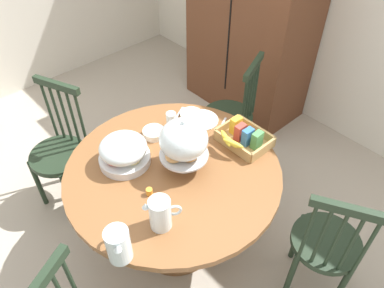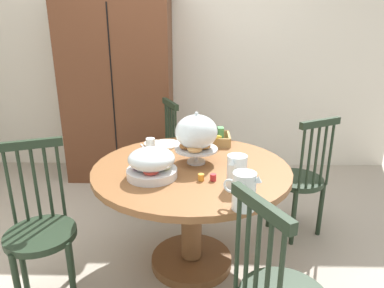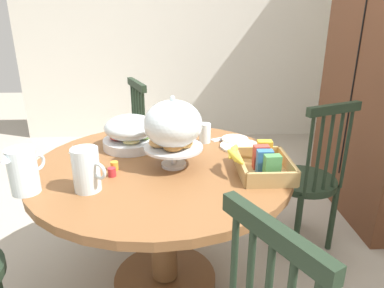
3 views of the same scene
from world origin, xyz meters
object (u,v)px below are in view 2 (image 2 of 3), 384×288
windsor_chair_facing_door (157,159)px  drinking_glass (151,146)px  cereal_basket (209,138)px  china_plate_small (154,143)px  fruit_platter_covered (152,164)px  cereal_bowl (147,157)px  milk_pitcher (237,173)px  wooden_armoire (119,87)px  windsor_chair_by_cabinet (299,181)px  china_plate_large (166,144)px  windsor_chair_far_side (41,232)px  orange_juice_pitcher (244,193)px  dining_table (192,195)px  pastry_stand_with_dome (196,134)px

windsor_chair_facing_door → drinking_glass: (0.04, -0.63, 0.34)m
cereal_basket → china_plate_small: cereal_basket is taller
fruit_platter_covered → cereal_bowl: bearing=104.8°
milk_pitcher → china_plate_small: size_ratio=1.23×
windsor_chair_facing_door → milk_pitcher: 1.35m
wooden_armoire → windsor_chair_by_cabinet: 2.07m
milk_pitcher → cereal_basket: size_ratio=0.58×
china_plate_large → cereal_bowl: size_ratio=1.57×
milk_pitcher → china_plate_large: milk_pitcher is taller
windsor_chair_far_side → china_plate_small: bearing=51.9°
windsor_chair_far_side → fruit_platter_covered: bearing=13.8°
orange_juice_pitcher → fruit_platter_covered: bearing=143.2°
dining_table → drinking_glass: bearing=141.1°
windsor_chair_by_cabinet → windsor_chair_far_side: bearing=-156.2°
dining_table → cereal_bowl: cereal_bowl is taller
wooden_armoire → windsor_chair_facing_door: (0.47, -0.72, -0.53)m
wooden_armoire → drinking_glass: wooden_armoire is taller
orange_juice_pitcher → cereal_bowl: 0.86m
windsor_chair_by_cabinet → drinking_glass: size_ratio=8.86×
windsor_chair_by_cabinet → fruit_platter_covered: windsor_chair_by_cabinet is taller
pastry_stand_with_dome → orange_juice_pitcher: size_ratio=1.82×
dining_table → cereal_bowl: 0.39m
milk_pitcher → drinking_glass: 0.76m
cereal_basket → wooden_armoire: bearing=129.4°
windsor_chair_far_side → pastry_stand_with_dome: (0.90, 0.39, 0.48)m
orange_juice_pitcher → cereal_bowl: orange_juice_pitcher is taller
china_plate_large → cereal_basket: bearing=6.6°
windsor_chair_by_cabinet → windsor_chair_far_side: (-1.70, -0.75, 0.00)m
china_plate_large → cereal_bowl: (-0.10, -0.33, 0.02)m
fruit_platter_covered → drinking_glass: size_ratio=2.73×
windsor_chair_facing_door → drinking_glass: bearing=-86.4°
wooden_armoire → china_plate_small: (0.51, -1.18, -0.23)m
windsor_chair_facing_door → cereal_basket: 0.70m
china_plate_large → orange_juice_pitcher: bearing=-64.1°
wooden_armoire → orange_juice_pitcher: wooden_armoire is taller
windsor_chair_far_side → milk_pitcher: (1.13, 0.04, 0.37)m
windsor_chair_far_side → fruit_platter_covered: (0.64, 0.16, 0.37)m
orange_juice_pitcher → milk_pitcher: 0.25m
windsor_chair_facing_door → pastry_stand_with_dome: (0.36, -0.81, 0.48)m
fruit_platter_covered → china_plate_large: 0.60m
pastry_stand_with_dome → china_plate_large: pastry_stand_with_dome is taller
dining_table → cereal_basket: 0.54m
milk_pitcher → china_plate_small: milk_pitcher is taller
milk_pitcher → windsor_chair_by_cabinet: bearing=51.3°
dining_table → orange_juice_pitcher: size_ratio=6.65×
windsor_chair_facing_door → china_plate_small: 0.55m
windsor_chair_far_side → china_plate_large: size_ratio=4.43×
milk_pitcher → windsor_chair_facing_door: bearing=116.9°
windsor_chair_far_side → cereal_bowl: bearing=36.8°
cereal_bowl → dining_table: bearing=-17.9°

